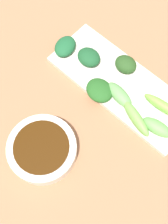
% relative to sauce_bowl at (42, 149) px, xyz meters
% --- Properties ---
extents(tabletop, '(2.10, 2.10, 0.02)m').
position_rel_sauce_bowl_xyz_m(tabletop, '(0.12, -0.02, -0.03)').
color(tabletop, '#9A6B4A').
rests_on(tabletop, ground).
extents(sauce_bowl, '(0.14, 0.14, 0.04)m').
position_rel_sauce_bowl_xyz_m(sauce_bowl, '(0.00, 0.00, 0.00)').
color(sauce_bowl, silver).
rests_on(sauce_bowl, tabletop).
extents(serving_plate, '(0.13, 0.34, 0.01)m').
position_rel_sauce_bowl_xyz_m(serving_plate, '(0.23, -0.02, -0.02)').
color(serving_plate, silver).
rests_on(serving_plate, tabletop).
extents(broccoli_leafy_0, '(0.05, 0.05, 0.03)m').
position_rel_sauce_bowl_xyz_m(broccoli_leafy_0, '(0.26, 0.00, 0.01)').
color(broccoli_leafy_0, '#264B1E').
rests_on(broccoli_leafy_0, serving_plate).
extents(broccoli_leafy_1, '(0.06, 0.07, 0.02)m').
position_rel_sauce_bowl_xyz_m(broccoli_leafy_1, '(0.17, 0.00, 0.00)').
color(broccoli_leafy_1, '#225A20').
rests_on(broccoli_leafy_1, serving_plate).
extents(broccoli_stalk_2, '(0.05, 0.10, 0.03)m').
position_rel_sauce_bowl_xyz_m(broccoli_stalk_2, '(0.18, -0.10, 0.00)').
color(broccoli_stalk_2, '#6FB14E').
rests_on(broccoli_stalk_2, serving_plate).
extents(broccoli_stalk_3, '(0.04, 0.08, 0.02)m').
position_rel_sauce_bowl_xyz_m(broccoli_stalk_3, '(0.20, -0.04, 0.00)').
color(broccoli_stalk_3, '#63A258').
rests_on(broccoli_stalk_3, serving_plate).
extents(broccoli_stalk_4, '(0.03, 0.09, 0.02)m').
position_rel_sauce_bowl_xyz_m(broccoli_stalk_4, '(0.24, -0.12, 0.00)').
color(broccoli_stalk_4, '#76B944').
rests_on(broccoli_stalk_4, serving_plate).
extents(broccoli_stalk_5, '(0.04, 0.07, 0.03)m').
position_rel_sauce_bowl_xyz_m(broccoli_stalk_5, '(0.19, -0.14, 0.00)').
color(broccoli_stalk_5, '#66AC54').
rests_on(broccoli_stalk_5, serving_plate).
extents(broccoli_leafy_6, '(0.07, 0.06, 0.02)m').
position_rel_sauce_bowl_xyz_m(broccoli_leafy_6, '(0.21, 0.13, 0.00)').
color(broccoli_leafy_6, '#1B5930').
rests_on(broccoli_leafy_6, serving_plate).
extents(broccoli_leafy_7, '(0.05, 0.06, 0.03)m').
position_rel_sauce_bowl_xyz_m(broccoli_leafy_7, '(0.22, 0.07, 0.00)').
color(broccoli_leafy_7, '#1A512A').
rests_on(broccoli_leafy_7, serving_plate).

